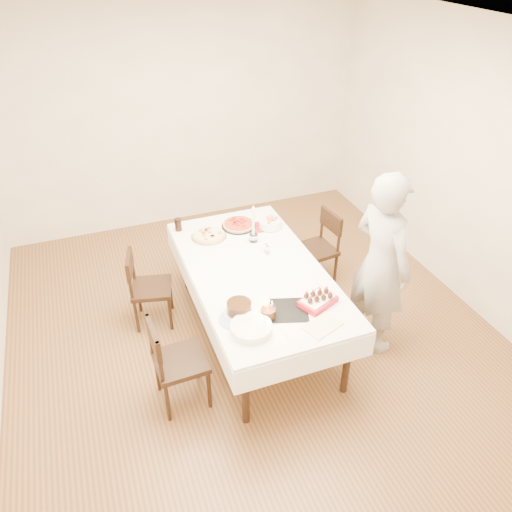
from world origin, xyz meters
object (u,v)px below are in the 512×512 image
object	(u,v)px
chair_right_savory	(315,250)
layer_cake	(239,308)
chair_left_dessert	(180,361)
taper_candle	(253,224)
dining_table	(256,302)
person	(381,264)
pizza_pepperoni	(239,225)
cola_glass	(178,225)
pizza_white	(209,235)
chair_left_savory	(152,288)
birthday_cake	(268,309)
pasta_bowl	(270,223)
strawberry_box	(318,300)

from	to	relation	value
chair_right_savory	layer_cake	world-z (taller)	layer_cake
chair_left_dessert	taper_candle	world-z (taller)	taper_candle
dining_table	taper_candle	size ratio (longest dim) A/B	5.48
dining_table	taper_candle	distance (m)	0.74
person	pizza_pepperoni	bearing A→B (deg)	24.25
chair_left_dessert	cola_glass	xyz separation A→B (m)	(0.36, 1.45, 0.39)
person	pizza_white	distance (m)	1.67
chair_right_savory	taper_candle	world-z (taller)	taper_candle
pizza_white	chair_left_savory	bearing A→B (deg)	-167.24
dining_table	chair_left_dessert	world-z (taller)	chair_left_dessert
pizza_white	birthday_cake	world-z (taller)	birthday_cake
pasta_bowl	dining_table	bearing A→B (deg)	-121.47
chair_left_dessert	pizza_pepperoni	xyz separation A→B (m)	(0.95, 1.30, 0.35)
dining_table	pizza_white	bearing A→B (deg)	109.65
chair_left_dessert	cola_glass	world-z (taller)	cola_glass
person	layer_cake	bearing A→B (deg)	80.64
dining_table	pizza_white	xyz separation A→B (m)	(-0.24, 0.67, 0.40)
pizza_white	pizza_pepperoni	distance (m)	0.35
pizza_pepperoni	taper_candle	size ratio (longest dim) A/B	0.88
pasta_bowl	chair_left_savory	bearing A→B (deg)	-174.86
pasta_bowl	strawberry_box	bearing A→B (deg)	-94.27
pizza_pepperoni	layer_cake	distance (m)	1.34
strawberry_box	chair_left_savory	bearing A→B (deg)	135.46
pasta_bowl	cola_glass	world-z (taller)	cola_glass
person	birthday_cake	bearing A→B (deg)	87.54
dining_table	birthday_cake	xyz separation A→B (m)	(-0.14, -0.63, 0.45)
person	strawberry_box	xyz separation A→B (m)	(-0.68, -0.16, -0.08)
chair_left_savory	person	world-z (taller)	person
chair_left_savory	pasta_bowl	distance (m)	1.33
chair_left_dessert	pizza_white	world-z (taller)	chair_left_dessert
dining_table	pasta_bowl	distance (m)	0.86
dining_table	birthday_cake	distance (m)	0.79
taper_candle	birthday_cake	world-z (taller)	taper_candle
taper_candle	chair_right_savory	bearing A→B (deg)	7.52
pizza_pepperoni	pizza_white	bearing A→B (deg)	-164.39
chair_left_savory	pizza_white	xyz separation A→B (m)	(0.63, 0.14, 0.37)
chair_left_savory	strawberry_box	distance (m)	1.69
chair_right_savory	chair_left_savory	world-z (taller)	chair_right_savory
person	strawberry_box	size ratio (longest dim) A/B	5.84
dining_table	birthday_cake	bearing A→B (deg)	-102.27
layer_cake	birthday_cake	xyz separation A→B (m)	(0.20, -0.13, 0.03)
chair_left_dessert	pasta_bowl	xyz separation A→B (m)	(1.24, 1.18, 0.37)
layer_cake	pizza_white	bearing A→B (deg)	85.44
pasta_bowl	taper_candle	bearing A→B (deg)	-142.69
cola_glass	strawberry_box	distance (m)	1.72
cola_glass	taper_candle	bearing A→B (deg)	-35.98
pizza_pepperoni	birthday_cake	distance (m)	1.42
taper_candle	layer_cake	size ratio (longest dim) A/B	1.56
chair_left_dessert	person	xyz separation A→B (m)	(1.82, 0.08, 0.44)
dining_table	chair_right_savory	size ratio (longest dim) A/B	2.57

